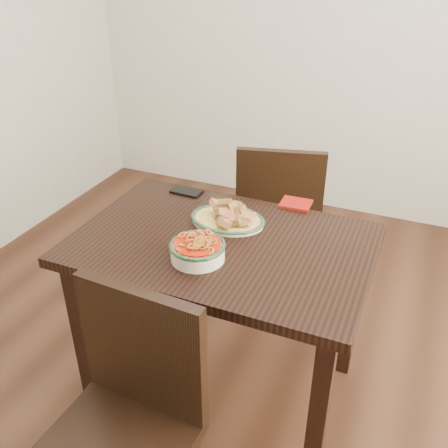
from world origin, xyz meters
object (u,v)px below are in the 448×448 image
at_px(dining_table, 222,264).
at_px(fish_plate, 228,212).
at_px(smartphone, 186,192).
at_px(chair_far, 279,214).
at_px(chair_near, 127,414).
at_px(noodle_bowl, 198,248).

height_order(dining_table, fish_plate, fish_plate).
bearing_deg(smartphone, chair_far, 55.33).
xyz_separation_m(chair_near, smartphone, (-0.28, 0.96, 0.26)).
distance_m(dining_table, smartphone, 0.45).
xyz_separation_m(chair_far, smartphone, (-0.31, -0.42, 0.26)).
bearing_deg(chair_far, smartphone, 39.12).
distance_m(dining_table, noodle_bowl, 0.21).
bearing_deg(fish_plate, smartphone, 147.62).
xyz_separation_m(chair_far, chair_near, (-0.04, -1.38, 0.00)).
distance_m(chair_far, smartphone, 0.58).
xyz_separation_m(dining_table, smartphone, (-0.31, 0.31, 0.11)).
relative_size(chair_far, chair_near, 1.00).
bearing_deg(chair_far, chair_near, 74.55).
distance_m(chair_near, fish_plate, 0.84).
distance_m(chair_far, chair_near, 1.38).
relative_size(dining_table, noodle_bowl, 5.48).
distance_m(chair_near, smartphone, 1.03).
height_order(chair_far, smartphone, chair_far).
bearing_deg(dining_table, chair_far, 89.41).
bearing_deg(dining_table, noodle_bowl, -101.29).
relative_size(dining_table, smartphone, 8.21).
bearing_deg(chair_far, noodle_bowl, 73.69).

